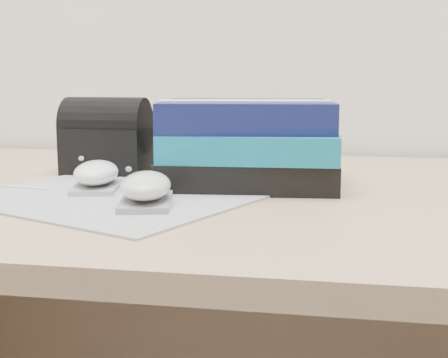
% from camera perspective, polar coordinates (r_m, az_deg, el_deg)
% --- Properties ---
extents(desk, '(1.60, 0.80, 0.73)m').
position_cam_1_polar(desk, '(1.04, 6.54, -13.23)').
color(desk, tan).
rests_on(desk, ground).
extents(mousepad, '(0.45, 0.41, 0.00)m').
position_cam_1_polar(mousepad, '(0.86, -10.81, -1.66)').
color(mousepad, gray).
rests_on(mousepad, desk).
extents(mouse_rear, '(0.08, 0.12, 0.05)m').
position_cam_1_polar(mouse_rear, '(0.91, -11.59, 0.36)').
color(mouse_rear, '#ACACAE').
rests_on(mouse_rear, mousepad).
extents(mouse_front, '(0.09, 0.13, 0.05)m').
position_cam_1_polar(mouse_front, '(0.79, -7.17, -0.86)').
color(mouse_front, gray).
rests_on(mouse_front, mousepad).
extents(book_stack, '(0.28, 0.23, 0.13)m').
position_cam_1_polar(book_stack, '(0.94, 2.24, 3.25)').
color(book_stack, black).
rests_on(book_stack, desk).
extents(pouch, '(0.14, 0.10, 0.13)m').
position_cam_1_polar(pouch, '(1.06, -10.66, 3.81)').
color(pouch, black).
rests_on(pouch, desk).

